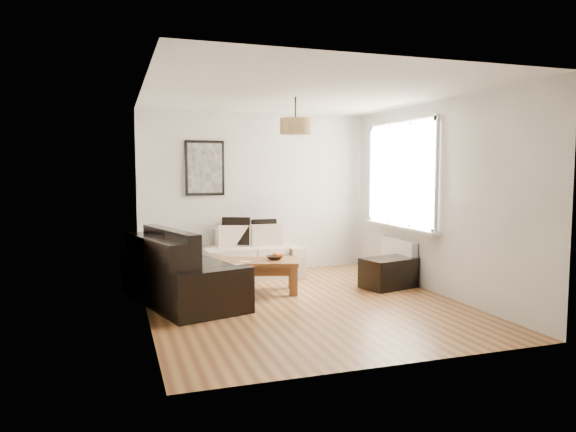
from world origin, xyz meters
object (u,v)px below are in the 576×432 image
object	(u,v)px
ottoman	(389,273)
loveseat_cream	(252,253)
coffee_table	(258,276)
sofa_leather	(183,269)

from	to	relation	value
ottoman	loveseat_cream	bearing A→B (deg)	140.50
loveseat_cream	coffee_table	size ratio (longest dim) A/B	1.38
loveseat_cream	sofa_leather	bearing A→B (deg)	-134.63
loveseat_cream	coffee_table	xyz separation A→B (m)	(-0.18, -1.02, -0.15)
loveseat_cream	coffee_table	bearing A→B (deg)	-100.07
loveseat_cream	sofa_leather	size ratio (longest dim) A/B	0.76
coffee_table	ottoman	distance (m)	1.86
sofa_leather	ottoman	xyz separation A→B (m)	(2.88, -0.10, -0.21)
sofa_leather	coffee_table	world-z (taller)	sofa_leather
sofa_leather	ottoman	world-z (taller)	sofa_leather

